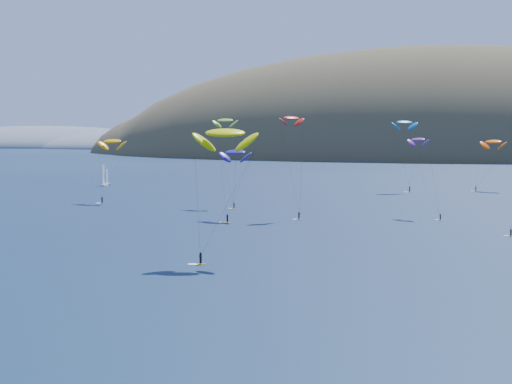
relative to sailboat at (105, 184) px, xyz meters
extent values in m
plane|color=black|center=(99.76, -188.93, -0.88)|extent=(2800.00, 2800.00, 0.00)
ellipsoid|color=#3D3526|center=(119.76, 371.07, -13.48)|extent=(600.00, 300.00, 210.00)
ellipsoid|color=#3D3526|center=(-40.24, 401.07, -8.08)|extent=(340.00, 240.00, 120.00)
ellipsoid|color=slate|center=(-380.24, 571.07, -4.48)|extent=(400.00, 240.00, 60.00)
ellipsoid|color=slate|center=(-240.24, 531.07, -3.52)|extent=(240.00, 180.00, 44.00)
cube|color=silver|center=(0.00, -0.01, -0.56)|extent=(3.02, 6.99, 0.81)
cylinder|color=silver|center=(0.00, 0.44, 4.18)|extent=(0.13, 0.13, 9.49)
cube|color=gold|center=(30.48, -62.22, -0.83)|extent=(1.68, 0.58, 0.09)
cylinder|color=black|center=(30.48, -62.22, 0.21)|extent=(0.39, 0.39, 1.77)
sphere|color=#8C6047|center=(30.48, -62.22, 1.23)|extent=(0.30, 0.30, 0.30)
ellipsoid|color=#FEA400|center=(30.83, -55.37, 18.12)|extent=(9.52, 4.86, 5.18)
cube|color=gold|center=(92.36, -147.60, -0.83)|extent=(1.73, 0.93, 0.09)
cylinder|color=black|center=(92.36, -147.60, 0.21)|extent=(0.39, 0.39, 1.78)
sphere|color=#8C6047|center=(92.36, -147.60, 1.25)|extent=(0.30, 0.30, 0.30)
ellipsoid|color=#CED300|center=(94.83, -141.18, 21.36)|extent=(11.72, 7.83, 6.00)
cube|color=gold|center=(73.66, -65.21, -0.84)|extent=(1.39, 0.41, 0.08)
cylinder|color=black|center=(73.66, -65.21, 0.03)|extent=(0.32, 0.32, 1.48)
sphere|color=#8C6047|center=(73.66, -65.21, 0.89)|extent=(0.25, 0.25, 0.25)
ellipsoid|color=#7DBC27|center=(68.44, -56.75, 24.54)|extent=(7.44, 3.48, 4.14)
cube|color=gold|center=(119.88, 2.66, -0.83)|extent=(1.67, 1.12, 0.09)
cylinder|color=black|center=(119.88, 2.66, 0.19)|extent=(0.38, 0.38, 1.73)
sphere|color=#8C6047|center=(119.88, 2.66, 1.19)|extent=(0.29, 0.29, 0.29)
ellipsoid|color=#0D64AE|center=(117.33, 7.56, 24.39)|extent=(10.49, 8.10, 5.31)
cube|color=gold|center=(145.97, -100.78, -0.84)|extent=(1.30, 1.01, 0.07)
cylinder|color=black|center=(145.97, -100.78, -0.03)|extent=(0.30, 0.30, 1.39)
sphere|color=#8C6047|center=(145.97, -100.78, 0.78)|extent=(0.23, 0.23, 0.23)
cube|color=gold|center=(131.21, -76.97, -0.84)|extent=(1.30, 0.97, 0.07)
cylinder|color=black|center=(131.21, -76.97, -0.03)|extent=(0.30, 0.30, 1.37)
sphere|color=#8C6047|center=(131.21, -76.97, 0.76)|extent=(0.23, 0.23, 0.23)
ellipsoid|color=#5C1C8C|center=(125.03, -67.06, 19.23)|extent=(6.76, 5.58, 3.44)
cube|color=gold|center=(96.46, -83.92, -0.84)|extent=(1.34, 1.33, 0.08)
cylinder|color=black|center=(96.46, -83.92, 0.08)|extent=(0.34, 0.34, 1.56)
sphere|color=#8C6047|center=(96.46, -83.92, 0.99)|extent=(0.26, 0.26, 0.26)
ellipsoid|color=red|center=(93.37, -79.11, 24.81)|extent=(7.29, 7.23, 3.91)
cube|color=gold|center=(80.93, -95.24, -0.83)|extent=(1.68, 0.78, 0.09)
cylinder|color=black|center=(80.93, -95.24, 0.18)|extent=(0.38, 0.38, 1.73)
sphere|color=#8C6047|center=(80.93, -95.24, 1.19)|extent=(0.29, 0.29, 0.29)
ellipsoid|color=navy|center=(80.05, -85.39, 16.07)|extent=(9.32, 5.69, 4.85)
cube|color=gold|center=(143.20, 10.99, -0.84)|extent=(1.47, 1.09, 0.08)
cylinder|color=black|center=(143.20, 10.99, 0.08)|extent=(0.34, 0.34, 1.56)
sphere|color=#8C6047|center=(143.20, 10.99, 0.98)|extent=(0.26, 0.26, 0.26)
ellipsoid|color=#F55204|center=(149.31, 19.23, 17.20)|extent=(10.79, 8.85, 5.48)
camera|label=1|loc=(131.97, -260.20, 22.12)|focal=50.00mm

